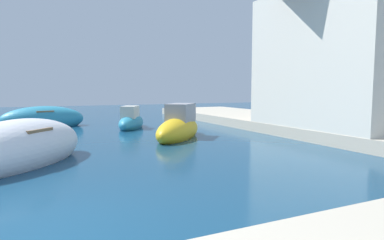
{
  "coord_description": "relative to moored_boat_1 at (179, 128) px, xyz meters",
  "views": [
    {
      "loc": [
        0.27,
        -5.11,
        2.12
      ],
      "look_at": [
        7.03,
        9.39,
        0.63
      ],
      "focal_mm": 30.58,
      "sensor_mm": 36.0,
      "label": 1
    }
  ],
  "objects": [
    {
      "name": "ground",
      "position": [
        -5.75,
        -8.03,
        -0.45
      ],
      "size": [
        80.0,
        80.0,
        0.0
      ],
      "primitive_type": "plane",
      "color": "navy"
    },
    {
      "name": "quay_promenade",
      "position": [
        -1.43,
        -8.4,
        -0.2
      ],
      "size": [
        44.0,
        32.0,
        0.5
      ],
      "color": "#BCB29E",
      "rests_on": "ground"
    },
    {
      "name": "moored_boat_1",
      "position": [
        0.0,
        0.0,
        0.0
      ],
      "size": [
        3.71,
        3.98,
        1.77
      ],
      "rotation": [
        0.0,
        0.0,
        3.99
      ],
      "color": "gold",
      "rests_on": "ground"
    },
    {
      "name": "moored_boat_3",
      "position": [
        -6.04,
        -2.91,
        0.02
      ],
      "size": [
        4.45,
        4.79,
        1.69
      ],
      "rotation": [
        0.0,
        0.0,
        4.01
      ],
      "color": "white",
      "rests_on": "ground"
    },
    {
      "name": "moored_boat_4",
      "position": [
        -0.97,
        4.49,
        -0.08
      ],
      "size": [
        2.5,
        3.28,
        1.46
      ],
      "rotation": [
        0.0,
        0.0,
        1.06
      ],
      "color": "teal",
      "rests_on": "ground"
    },
    {
      "name": "moored_boat_5",
      "position": [
        -5.36,
        7.01,
        -0.02
      ],
      "size": [
        4.74,
        2.55,
        1.55
      ],
      "rotation": [
        0.0,
        0.0,
        3.34
      ],
      "color": "teal",
      "rests_on": "ground"
    },
    {
      "name": "waterfront_building_main",
      "position": [
        7.25,
        -2.69,
        3.61
      ],
      "size": [
        6.33,
        7.08,
        7.01
      ],
      "color": "silver",
      "rests_on": "quay_promenade"
    },
    {
      "name": "quayside_tree",
      "position": [
        7.4,
        -1.64,
        2.87
      ],
      "size": [
        2.37,
        2.37,
        4.02
      ],
      "color": "brown",
      "rests_on": "quay_promenade"
    }
  ]
}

